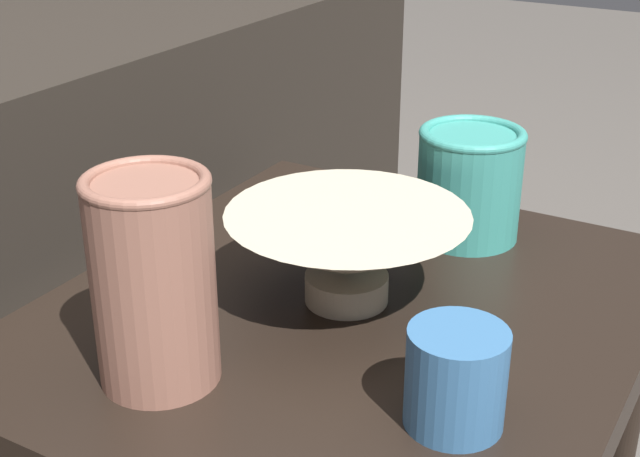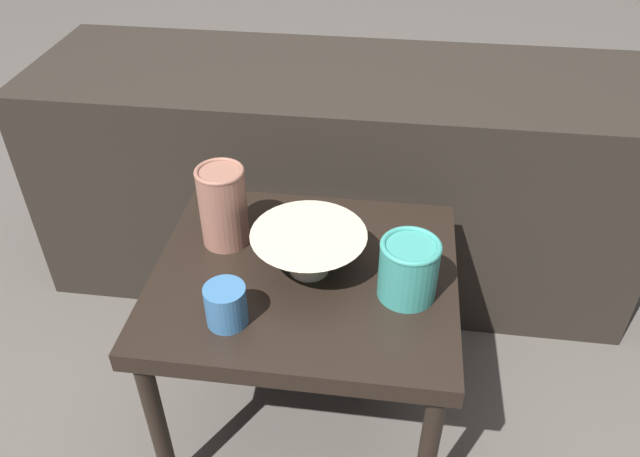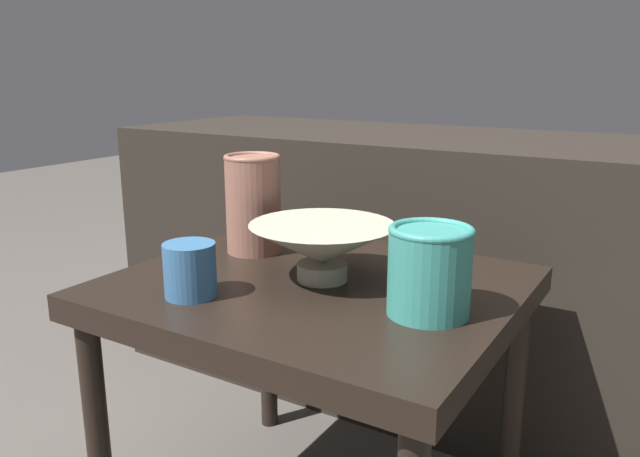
# 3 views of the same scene
# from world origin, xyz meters

# --- Properties ---
(table) EXTENTS (0.59, 0.52, 0.45)m
(table) POSITION_xyz_m (0.00, 0.00, 0.40)
(table) COLOR black
(table) RESTS_ON ground_plane
(couch_backdrop) EXTENTS (1.59, 0.50, 0.62)m
(couch_backdrop) POSITION_xyz_m (0.00, 0.57, 0.31)
(couch_backdrop) COLOR black
(couch_backdrop) RESTS_ON ground_plane
(bowl) EXTENTS (0.22, 0.22, 0.09)m
(bowl) POSITION_xyz_m (0.01, 0.01, 0.51)
(bowl) COLOR #B2A88E
(bowl) RESTS_ON table
(vase_textured_left) EXTENTS (0.10, 0.10, 0.17)m
(vase_textured_left) POSITION_xyz_m (-0.18, 0.08, 0.54)
(vase_textured_left) COLOR brown
(vase_textured_left) RESTS_ON table
(vase_colorful_right) EXTENTS (0.11, 0.11, 0.12)m
(vase_colorful_right) POSITION_xyz_m (0.20, -0.04, 0.51)
(vase_colorful_right) COLOR teal
(vase_colorful_right) RESTS_ON table
(cup) EXTENTS (0.07, 0.07, 0.08)m
(cup) POSITION_xyz_m (-0.12, -0.15, 0.49)
(cup) COLOR #33608E
(cup) RESTS_ON table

